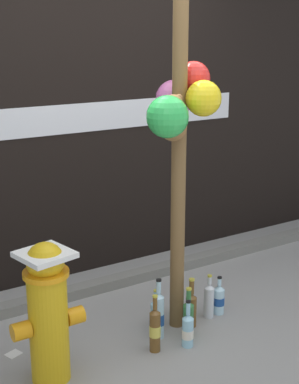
{
  "coord_description": "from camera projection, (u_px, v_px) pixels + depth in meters",
  "views": [
    {
      "loc": [
        -1.94,
        -2.55,
        1.95
      ],
      "look_at": [
        -0.14,
        0.31,
        0.98
      ],
      "focal_mm": 53.01,
      "sensor_mm": 36.0,
      "label": 1
    }
  ],
  "objects": [
    {
      "name": "bottle_0",
      "position": [
        219.0,
        299.0,
        4.02
      ],
      "size": [
        0.08,
        0.08,
        0.28
      ],
      "color": "#B2DBEA",
      "rests_on": "ground_plane"
    },
    {
      "name": "ground_plane",
      "position": [
        194.0,
        348.0,
        3.61
      ],
      "size": [
        14.0,
        14.0,
        0.0
      ],
      "primitive_type": "plane",
      "color": "gray"
    },
    {
      "name": "bottle_2",
      "position": [
        155.0,
        329.0,
        3.54
      ],
      "size": [
        0.07,
        0.07,
        0.38
      ],
      "color": "brown",
      "rests_on": "ground_plane"
    },
    {
      "name": "fire_hydrant",
      "position": [
        48.0,
        309.0,
        3.18
      ],
      "size": [
        0.43,
        0.32,
        0.84
      ],
      "color": "gold",
      "rests_on": "ground_plane"
    },
    {
      "name": "bottle_1",
      "position": [
        188.0,
        317.0,
        3.72
      ],
      "size": [
        0.07,
        0.07,
        0.34
      ],
      "color": "#337038",
      "rests_on": "ground_plane"
    },
    {
      "name": "bottle_6",
      "position": [
        179.0,
        299.0,
        3.99
      ],
      "size": [
        0.07,
        0.07,
        0.34
      ],
      "color": "#337038",
      "rests_on": "ground_plane"
    },
    {
      "name": "bottle_3",
      "position": [
        191.0,
        308.0,
        3.84
      ],
      "size": [
        0.07,
        0.07,
        0.35
      ],
      "color": "brown",
      "rests_on": "ground_plane"
    },
    {
      "name": "bottle_4",
      "position": [
        188.0,
        330.0,
        3.6
      ],
      "size": [
        0.08,
        0.08,
        0.32
      ],
      "color": "#93CCE0",
      "rests_on": "ground_plane"
    },
    {
      "name": "bottle_7",
      "position": [
        159.0,
        315.0,
        3.69
      ],
      "size": [
        0.07,
        0.07,
        0.41
      ],
      "color": "#B2DBEA",
      "rests_on": "ground_plane"
    },
    {
      "name": "building_wall",
      "position": [
        80.0,
        85.0,
        4.45
      ],
      "size": [
        10.0,
        0.21,
        3.07
      ],
      "color": "black",
      "rests_on": "ground_plane"
    },
    {
      "name": "bottle_5",
      "position": [
        209.0,
        300.0,
        3.97
      ],
      "size": [
        0.07,
        0.07,
        0.32
      ],
      "color": "silver",
      "rests_on": "ground_plane"
    },
    {
      "name": "memorial_post",
      "position": [
        181.0,
        81.0,
        3.43
      ],
      "size": [
        0.6,
        0.52,
        2.87
      ],
      "color": "brown",
      "rests_on": "ground_plane"
    },
    {
      "name": "litter_0",
      "position": [
        14.0,
        354.0,
        3.54
      ],
      "size": [
        0.11,
        0.1,
        0.01
      ],
      "primitive_type": "cube",
      "rotation": [
        0.0,
        0.0,
        0.35
      ],
      "color": "silver",
      "rests_on": "ground_plane"
    },
    {
      "name": "bottle_8",
      "position": [
        155.0,
        313.0,
        3.82
      ],
      "size": [
        0.07,
        0.07,
        0.29
      ],
      "color": "#93CCE0",
      "rests_on": "ground_plane"
    },
    {
      "name": "curb_strip",
      "position": [
        113.0,
        282.0,
        4.46
      ],
      "size": [
        8.0,
        0.12,
        0.08
      ],
      "primitive_type": "cube",
      "color": "slate",
      "rests_on": "ground_plane"
    }
  ]
}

